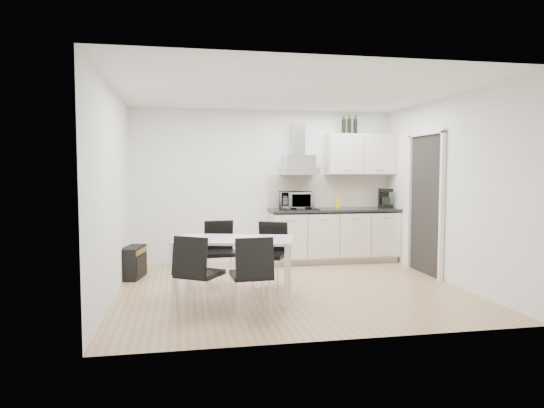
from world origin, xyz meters
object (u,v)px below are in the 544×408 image
at_px(chair_far_right, 269,256).
at_px(floor_speaker, 188,255).
at_px(chair_near_right, 251,276).
at_px(guitar_amp, 134,262).
at_px(kitchenette, 335,214).
at_px(chair_near_left, 200,275).
at_px(dining_table, 234,245).
at_px(chair_far_left, 221,254).

xyz_separation_m(chair_far_right, floor_speaker, (-1.05, 1.85, -0.27)).
bearing_deg(chair_far_right, chair_near_right, 98.42).
distance_m(guitar_amp, floor_speaker, 1.17).
xyz_separation_m(kitchenette, chair_far_right, (-1.46, -1.69, -0.39)).
distance_m(chair_near_left, floor_speaker, 2.86).
height_order(kitchenette, chair_near_right, kitchenette).
bearing_deg(chair_near_right, chair_near_left, 160.10).
distance_m(kitchenette, dining_table, 2.90).
distance_m(kitchenette, chair_far_right, 2.27).
bearing_deg(chair_near_right, kitchenette, 53.87).
height_order(chair_near_right, guitar_amp, chair_near_right).
bearing_deg(kitchenette, chair_far_right, -130.92).
distance_m(dining_table, chair_far_right, 0.71).
bearing_deg(guitar_amp, floor_speaker, 59.84).
height_order(dining_table, guitar_amp, dining_table).
bearing_deg(chair_far_left, kitchenette, -149.36).
bearing_deg(guitar_amp, chair_near_right, -44.02).
distance_m(dining_table, guitar_amp, 2.00).
bearing_deg(chair_near_left, floor_speaker, 125.13).
xyz_separation_m(chair_near_left, chair_near_right, (0.54, -0.17, 0.00)).
xyz_separation_m(kitchenette, floor_speaker, (-2.51, 0.17, -0.66)).
bearing_deg(chair_near_left, chair_far_left, 108.50).
height_order(chair_far_right, guitar_amp, chair_far_right).
height_order(chair_near_left, floor_speaker, chair_near_left).
xyz_separation_m(dining_table, chair_near_right, (0.10, -0.72, -0.23)).
bearing_deg(chair_far_left, guitar_amp, -34.42).
height_order(chair_near_right, floor_speaker, chair_near_right).
relative_size(kitchenette, chair_near_left, 2.86).
relative_size(chair_far_left, chair_near_right, 1.00).
bearing_deg(floor_speaker, guitar_amp, -120.63).
distance_m(chair_far_left, guitar_amp, 1.43).
height_order(dining_table, floor_speaker, dining_table).
distance_m(chair_far_right, chair_near_left, 1.37).
xyz_separation_m(chair_near_right, floor_speaker, (-0.64, 3.01, -0.27)).
xyz_separation_m(chair_far_left, guitar_amp, (-1.22, 0.72, -0.21)).
relative_size(kitchenette, chair_near_right, 2.86).
distance_m(kitchenette, guitar_amp, 3.42).
bearing_deg(floor_speaker, chair_near_left, -76.08).
relative_size(kitchenette, floor_speaker, 7.56).
bearing_deg(kitchenette, chair_near_right, -123.34).
bearing_deg(chair_near_right, chair_far_right, 67.80).
relative_size(chair_far_left, guitar_amp, 1.48).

